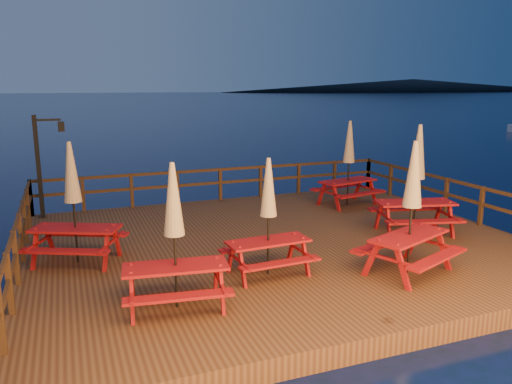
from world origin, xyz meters
The scene contains 12 objects.
ground centered at (0.00, 0.00, 0.00)m, with size 500.00×500.00×0.00m, color black.
deck centered at (0.00, 0.00, 0.20)m, with size 12.00×10.00×0.40m, color #422615.
deck_piles centered at (0.00, 0.00, -0.30)m, with size 11.44×9.44×1.40m.
railing centered at (0.00, 1.78, 1.16)m, with size 11.80×9.75×1.10m.
lamp_post centered at (-5.39, 4.55, 2.20)m, with size 0.85×0.18×3.00m.
headland_right centered at (185.00, 230.00, 3.50)m, with size 230.40×86.40×7.00m, color black.
picnic_table_0 centered at (-4.72, 0.19, 1.79)m, with size 2.34×2.18×2.67m.
picnic_table_1 centered at (-3.16, -2.82, 1.74)m, with size 1.99×1.72×2.58m.
picnic_table_2 centered at (-1.06, -1.96, 1.66)m, with size 1.77×1.49×2.43m.
picnic_table_3 centered at (3.62, -0.66, 1.88)m, with size 2.35×2.10×2.85m.
picnic_table_4 centered at (3.66, 2.72, 1.81)m, with size 2.18×1.91×2.72m.
picnic_table_5 centered at (1.68, -2.93, 1.83)m, with size 2.37×2.18×2.75m.
Camera 1 is at (-4.79, -10.95, 4.25)m, focal length 35.00 mm.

